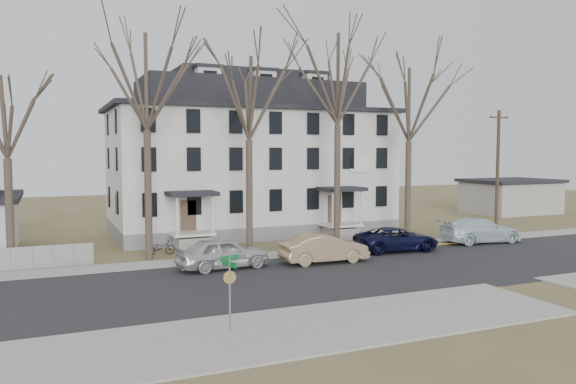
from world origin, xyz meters
name	(u,v)px	position (x,y,z in m)	size (l,w,h in m)	color
ground	(415,278)	(0.00, 0.00, 0.00)	(120.00, 120.00, 0.00)	brown
main_road	(392,270)	(0.00, 2.00, 0.00)	(120.00, 10.00, 0.04)	#27272A
far_sidewalk	(336,251)	(0.00, 8.00, 0.00)	(120.00, 2.00, 0.08)	#A09F97
near_sidewalk_left	(312,329)	(-8.00, -5.00, 0.00)	(20.00, 5.00, 0.08)	#A09F97
yellow_curb	(413,248)	(5.00, 7.10, 0.00)	(14.00, 0.25, 0.06)	gold
boarding_house	(251,161)	(-2.00, 17.95, 5.38)	(20.80, 12.36, 12.05)	slate
distant_building	(510,196)	(26.00, 20.00, 1.68)	(8.50, 6.50, 3.35)	#A09F97
tree_far_left	(146,74)	(-11.00, 9.80, 10.34)	(8.40, 8.40, 13.72)	#473B31
tree_mid_left	(249,92)	(-5.00, 9.80, 9.60)	(7.80, 7.80, 12.74)	#473B31
tree_center	(338,73)	(1.00, 9.80, 11.08)	(9.00, 9.00, 14.70)	#473B31
tree_mid_right	(409,99)	(6.50, 9.80, 9.60)	(7.80, 7.80, 12.74)	#473B31
tree_bungalow	(6,111)	(-18.00, 9.80, 8.12)	(6.60, 6.60, 10.78)	#473B31
utility_pole_far	(498,166)	(18.50, 14.00, 4.90)	(2.00, 0.28, 9.50)	#3D3023
car_silver	(223,254)	(-7.95, 5.58, 0.82)	(1.93, 4.81, 1.64)	silver
car_tan	(324,249)	(-2.43, 4.91, 0.79)	(1.67, 4.80, 1.58)	#9D835F
car_navy	(397,240)	(3.29, 6.37, 0.72)	(2.38, 5.16, 1.43)	black
car_white	(480,231)	(10.16, 6.79, 0.81)	(2.27, 5.59, 1.62)	silver
bicycle_left	(160,248)	(-10.22, 10.62, 0.46)	(0.60, 1.73, 0.91)	black
street_sign	(230,282)	(-10.71, -4.31, 1.74)	(0.75, 0.75, 2.63)	gray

